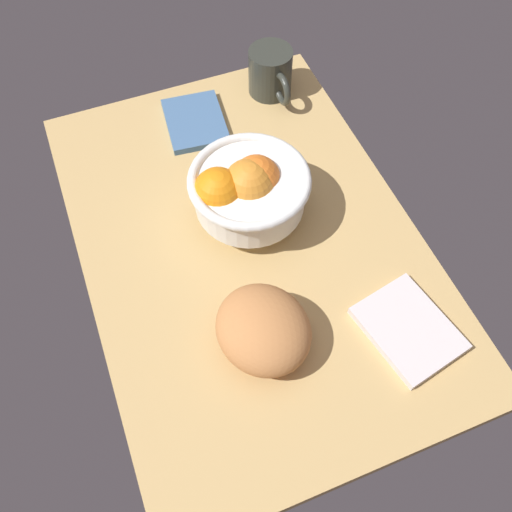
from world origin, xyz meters
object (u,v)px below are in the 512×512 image
Objects in this scene: bread_loaf at (263,329)px; napkin_spare at (408,329)px; mug at (271,73)px; fruit_bowl at (247,188)px; napkin_folded at (193,122)px.

bread_loaf is 21.63cm from napkin_spare.
bread_loaf is 52.96cm from mug.
mug reaches higher than napkin_spare.
bread_loaf is (22.27, -6.17, -2.78)cm from fruit_bowl.
napkin_folded is 1.08× the size of mug.
mug is at bearing 100.60° from napkin_folded.
napkin_spare is (51.71, 16.25, 0.06)cm from napkin_folded.
bread_loaf is at bearing -107.18° from napkin_spare.
fruit_bowl reaches higher than napkin_spare.
mug is (-26.29, 14.93, -2.41)cm from fruit_bowl.
mug is (-54.88, 0.69, 3.78)cm from napkin_spare.
bread_loaf reaches higher than napkin_spare.
bread_loaf is at bearing -5.24° from napkin_folded.
mug is (-48.57, 21.10, 0.37)cm from bread_loaf.
napkin_folded is at bearing -175.03° from fruit_bowl.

